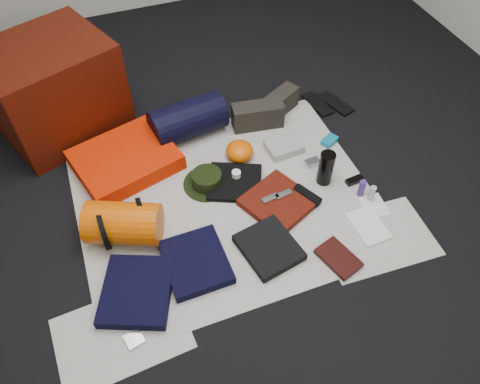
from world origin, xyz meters
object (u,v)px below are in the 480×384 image
object	(u,v)px
red_cabinet	(54,89)
water_bottle	(326,168)
sleeping_pad	(125,160)
navy_duffel	(188,120)
compact_camera	(312,163)
paperback_book	(338,258)
stuff_sack	(123,223)

from	to	relation	value
red_cabinet	water_bottle	xyz separation A→B (m)	(1.32, -1.01, -0.17)
sleeping_pad	navy_duffel	distance (m)	0.45
navy_duffel	compact_camera	world-z (taller)	navy_duffel
paperback_book	stuff_sack	bearing A→B (deg)	134.44
compact_camera	paperback_book	xyz separation A→B (m)	(-0.17, -0.64, -0.00)
navy_duffel	water_bottle	size ratio (longest dim) A/B	2.10
red_cabinet	navy_duffel	distance (m)	0.81
sleeping_pad	compact_camera	size ratio (longest dim) A/B	6.40
red_cabinet	navy_duffel	size ratio (longest dim) A/B	1.53
sleeping_pad	compact_camera	bearing A→B (deg)	-20.06
compact_camera	water_bottle	bearing A→B (deg)	-90.94
sleeping_pad	water_bottle	world-z (taller)	water_bottle
navy_duffel	paperback_book	size ratio (longest dim) A/B	2.11
red_cabinet	stuff_sack	bearing A→B (deg)	-101.00
stuff_sack	water_bottle	size ratio (longest dim) A/B	1.75
red_cabinet	paperback_book	xyz separation A→B (m)	(1.15, -1.51, -0.27)
water_bottle	compact_camera	world-z (taller)	water_bottle
sleeping_pad	paperback_book	world-z (taller)	sleeping_pad
red_cabinet	sleeping_pad	bearing A→B (deg)	-81.39
sleeping_pad	water_bottle	size ratio (longest dim) A/B	2.58
stuff_sack	navy_duffel	xyz separation A→B (m)	(0.53, 0.63, 0.01)
water_bottle	compact_camera	size ratio (longest dim) A/B	2.48
red_cabinet	paperback_book	bearing A→B (deg)	-74.27
red_cabinet	sleeping_pad	size ratio (longest dim) A/B	1.24
stuff_sack	compact_camera	distance (m)	1.14
water_bottle	sleeping_pad	bearing A→B (deg)	153.57
stuff_sack	paperback_book	xyz separation A→B (m)	(0.96, -0.52, -0.10)
stuff_sack	paperback_book	distance (m)	1.10
water_bottle	compact_camera	bearing A→B (deg)	92.31
red_cabinet	stuff_sack	size ratio (longest dim) A/B	1.84
stuff_sack	compact_camera	size ratio (longest dim) A/B	4.33
stuff_sack	compact_camera	bearing A→B (deg)	6.17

